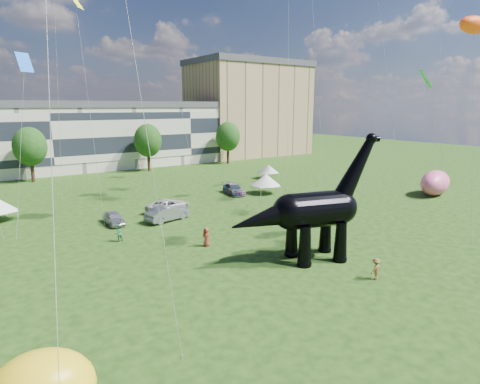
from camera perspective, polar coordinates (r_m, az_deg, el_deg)
ground at (r=30.91m, az=11.57°, el=-11.29°), size 220.00×220.00×0.00m
terrace_row at (r=82.63m, az=-25.78°, el=6.65°), size 78.00×11.00×12.00m
apartment_block at (r=104.01m, az=1.19°, el=11.48°), size 28.00×18.00×22.00m
tree_mid_left at (r=73.17m, az=-27.76°, el=6.14°), size 5.20×5.20×9.44m
tree_mid_right at (r=78.13m, az=-12.99°, el=7.51°), size 5.20×5.20×9.44m
tree_far_right at (r=86.39m, az=-1.74°, el=8.22°), size 5.20×5.20×9.44m
dinosaur_sculpture at (r=32.20m, az=9.99°, el=-2.84°), size 12.72×5.31×10.43m
car_silver at (r=44.07m, az=-17.53°, el=-3.55°), size 1.72×4.02×1.35m
car_grey at (r=44.02m, az=-10.24°, el=-2.98°), size 5.28×2.80×1.66m
car_white at (r=47.76m, az=-10.14°, el=-1.87°), size 5.96×3.99×1.52m
car_dark at (r=56.38m, az=-0.89°, el=0.41°), size 2.87×5.16×1.41m
gazebo_near at (r=56.67m, az=3.70°, el=1.73°), size 4.75×4.75×2.78m
gazebo_far at (r=68.69m, az=4.01°, el=3.32°), size 3.50×3.50×2.39m
inflatable_pink at (r=61.92m, az=26.00°, el=1.19°), size 7.58×5.23×3.44m
visitors at (r=37.19m, az=-8.34°, el=-5.72°), size 53.64×38.74×1.73m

